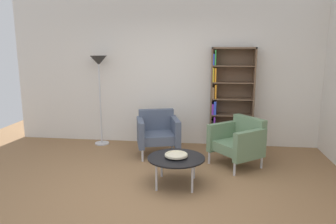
# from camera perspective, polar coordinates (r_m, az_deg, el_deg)

# --- Properties ---
(ground_plane) EXTENTS (8.32, 8.32, 0.00)m
(ground_plane) POSITION_cam_1_polar(r_m,az_deg,el_deg) (4.32, -3.02, -14.68)
(ground_plane) COLOR olive
(plaster_back_panel) EXTENTS (6.40, 0.12, 2.90)m
(plaster_back_panel) POSITION_cam_1_polar(r_m,az_deg,el_deg) (6.32, 0.86, 7.39)
(plaster_back_panel) COLOR silver
(plaster_back_panel) RESTS_ON ground_plane
(bookshelf_tall) EXTENTS (0.80, 0.30, 1.90)m
(bookshelf_tall) POSITION_cam_1_polar(r_m,az_deg,el_deg) (6.15, 10.77, 2.30)
(bookshelf_tall) COLOR brown
(bookshelf_tall) RESTS_ON ground_plane
(coffee_table_low) EXTENTS (0.80, 0.80, 0.40)m
(coffee_table_low) POSITION_cam_1_polar(r_m,az_deg,el_deg) (4.51, 1.46, -8.39)
(coffee_table_low) COLOR black
(coffee_table_low) RESTS_ON ground_plane
(decorative_bowl) EXTENTS (0.32, 0.32, 0.05)m
(decorative_bowl) POSITION_cam_1_polar(r_m,az_deg,el_deg) (4.49, 1.46, -7.62)
(decorative_bowl) COLOR beige
(decorative_bowl) RESTS_ON coffee_table_low
(armchair_corner_red) EXTENTS (0.86, 0.82, 0.78)m
(armchair_corner_red) POSITION_cam_1_polar(r_m,az_deg,el_deg) (5.75, -1.85, -3.51)
(armchair_corner_red) COLOR #4C566B
(armchair_corner_red) RESTS_ON ground_plane
(armchair_by_bookshelf) EXTENTS (0.94, 0.95, 0.78)m
(armchair_by_bookshelf) POSITION_cam_1_polar(r_m,az_deg,el_deg) (5.33, 12.45, -5.01)
(armchair_by_bookshelf) COLOR slate
(armchair_by_bookshelf) RESTS_ON ground_plane
(floor_lamp_torchiere) EXTENTS (0.32, 0.32, 1.74)m
(floor_lamp_torchiere) POSITION_cam_1_polar(r_m,az_deg,el_deg) (6.32, -12.17, 7.12)
(floor_lamp_torchiere) COLOR silver
(floor_lamp_torchiere) RESTS_ON ground_plane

